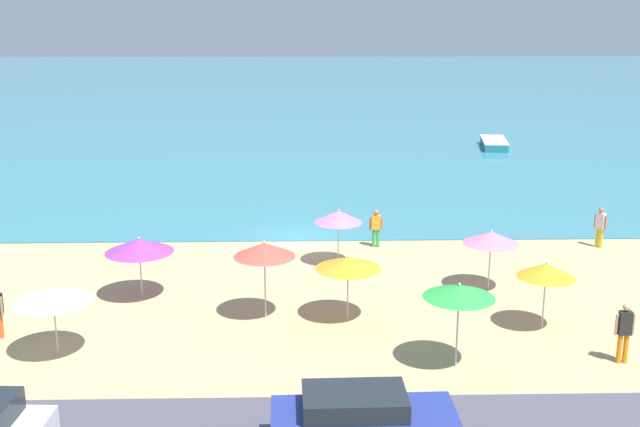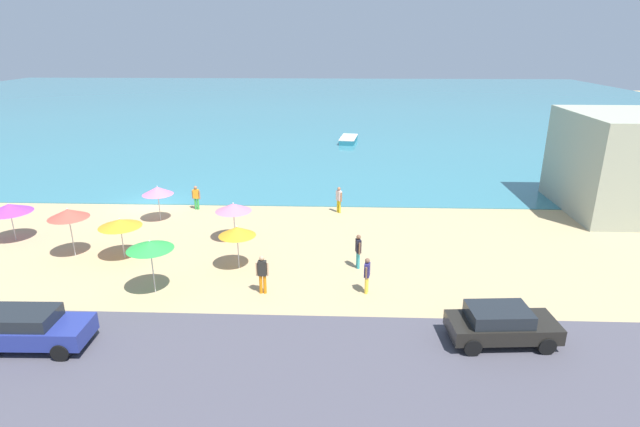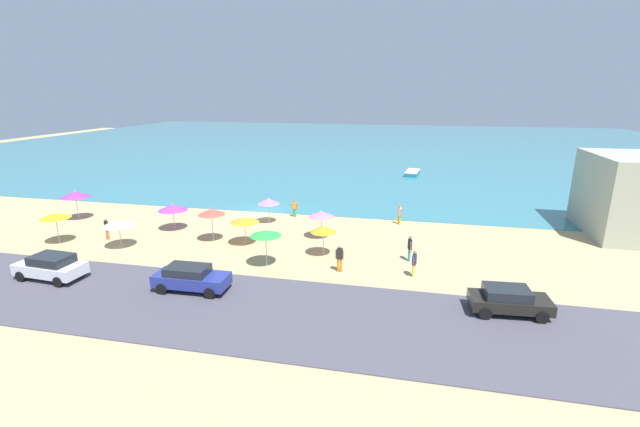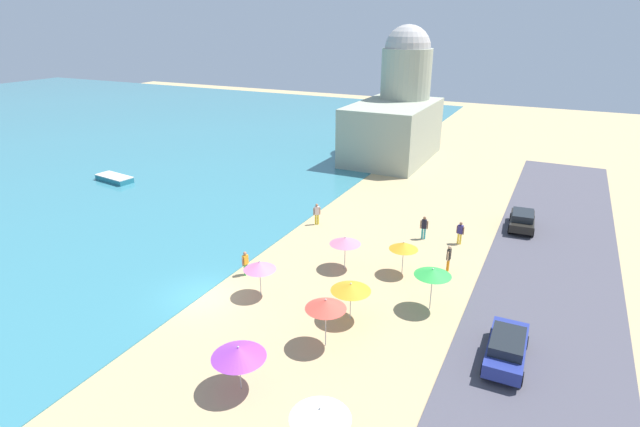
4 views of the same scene
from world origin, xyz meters
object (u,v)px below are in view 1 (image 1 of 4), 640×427
at_px(bather_4, 600,225).
at_px(bather_3, 376,226).
at_px(beach_umbrella_9, 546,270).
at_px(beach_umbrella_8, 348,263).
at_px(beach_umbrella_2, 53,295).
at_px(beach_umbrella_1, 491,238).
at_px(beach_umbrella_0, 459,291).
at_px(bather_5, 624,330).
at_px(beach_umbrella_4, 338,217).
at_px(skiff_nearshore, 494,143).
at_px(parked_car_0, 361,419).
at_px(beach_umbrella_7, 139,245).
at_px(beach_umbrella_5, 264,250).

bearing_deg(bather_4, bather_3, 178.32).
distance_m(beach_umbrella_9, bather_4, 9.82).
bearing_deg(beach_umbrella_8, beach_umbrella_2, -163.93).
bearing_deg(beach_umbrella_1, beach_umbrella_0, -110.81).
relative_size(beach_umbrella_2, bather_5, 1.25).
bearing_deg(beach_umbrella_8, beach_umbrella_4, 90.49).
xyz_separation_m(beach_umbrella_9, skiff_nearshore, (5.86, 31.38, -1.61)).
bearing_deg(beach_umbrella_2, bather_5, -3.29).
xyz_separation_m(bather_4, parked_car_0, (-11.17, -15.44, -0.13)).
distance_m(beach_umbrella_4, beach_umbrella_7, 7.85).
bearing_deg(bather_5, bather_4, 73.14).
bearing_deg(parked_car_0, bather_4, 54.11).
xyz_separation_m(beach_umbrella_4, skiff_nearshore, (12.04, 24.84, -1.60)).
distance_m(beach_umbrella_0, beach_umbrella_9, 4.20).
relative_size(beach_umbrella_2, bather_3, 1.41).
bearing_deg(skiff_nearshore, bather_5, -97.22).
bearing_deg(beach_umbrella_4, beach_umbrella_0, -72.31).
distance_m(beach_umbrella_4, beach_umbrella_5, 6.06).
height_order(beach_umbrella_7, bather_4, beach_umbrella_7).
distance_m(parked_car_0, skiff_nearshore, 40.24).
relative_size(beach_umbrella_1, beach_umbrella_8, 1.02).
relative_size(beach_umbrella_0, parked_car_0, 0.59).
height_order(beach_umbrella_8, bather_4, beach_umbrella_8).
bearing_deg(beach_umbrella_9, beach_umbrella_5, 172.84).
xyz_separation_m(beach_umbrella_0, bather_5, (4.82, 0.13, -1.25)).
xyz_separation_m(beach_umbrella_7, beach_umbrella_8, (7.09, -2.13, 0.03)).
xyz_separation_m(bather_4, skiff_nearshore, (0.97, 22.92, -0.63)).
distance_m(beach_umbrella_5, beach_umbrella_7, 4.84).
relative_size(beach_umbrella_7, bather_3, 1.47).
xyz_separation_m(bather_5, skiff_nearshore, (4.30, 33.89, -0.69)).
bearing_deg(beach_umbrella_9, bather_5, -58.02).
xyz_separation_m(beach_umbrella_2, beach_umbrella_5, (6.00, 2.67, 0.46)).
xyz_separation_m(beach_umbrella_2, beach_umbrella_4, (8.64, 8.11, 0.05)).
distance_m(bather_4, parked_car_0, 19.06).
xyz_separation_m(beach_umbrella_4, beach_umbrella_8, (0.05, -5.61, -0.00)).
relative_size(beach_umbrella_5, skiff_nearshore, 0.58).
bearing_deg(beach_umbrella_0, beach_umbrella_7, 150.25).
bearing_deg(beach_umbrella_8, beach_umbrella_1, 26.52).
distance_m(beach_umbrella_8, bather_3, 8.04).
height_order(beach_umbrella_5, bather_4, beach_umbrella_5).
bearing_deg(bather_3, beach_umbrella_0, -83.80).
bearing_deg(beach_umbrella_2, parked_car_0, -32.40).
bearing_deg(beach_umbrella_0, beach_umbrella_4, 107.69).
distance_m(beach_umbrella_1, beach_umbrella_9, 3.66).
bearing_deg(beach_umbrella_1, skiff_nearshore, 76.34).
xyz_separation_m(beach_umbrella_4, beach_umbrella_7, (-7.04, -3.48, -0.03)).
bearing_deg(beach_umbrella_2, skiff_nearshore, 57.89).
bearing_deg(beach_umbrella_0, beach_umbrella_2, 174.73).
bearing_deg(beach_umbrella_0, skiff_nearshore, 75.00).
bearing_deg(beach_umbrella_2, beach_umbrella_5, 23.98).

